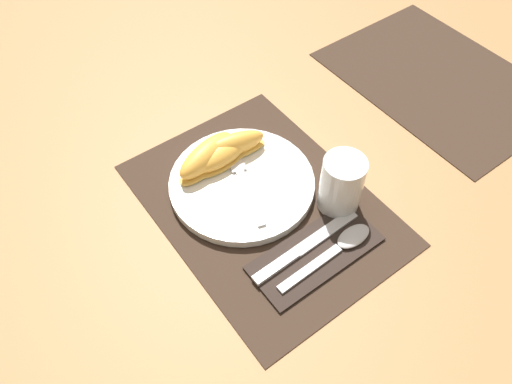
{
  "coord_description": "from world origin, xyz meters",
  "views": [
    {
      "loc": [
        0.4,
        -0.31,
        0.68
      ],
      "look_at": [
        -0.01,
        -0.0,
        0.02
      ],
      "focal_mm": 35.0,
      "sensor_mm": 36.0,
      "label": 1
    }
  ],
  "objects_px": {
    "citrus_wedge_1": "(221,154)",
    "citrus_wedge_2": "(207,156)",
    "plate": "(242,183)",
    "juice_glass": "(341,186)",
    "citrus_wedge_0": "(230,147)",
    "fork": "(241,175)",
    "knife": "(304,247)",
    "spoon": "(342,245)"
  },
  "relations": [
    {
      "from": "fork",
      "to": "citrus_wedge_2",
      "type": "height_order",
      "value": "citrus_wedge_2"
    },
    {
      "from": "plate",
      "to": "fork",
      "type": "height_order",
      "value": "fork"
    },
    {
      "from": "plate",
      "to": "spoon",
      "type": "relative_size",
      "value": 1.36
    },
    {
      "from": "citrus_wedge_2",
      "to": "knife",
      "type": "bearing_deg",
      "value": 7.82
    },
    {
      "from": "fork",
      "to": "citrus_wedge_1",
      "type": "xyz_separation_m",
      "value": [
        -0.05,
        -0.01,
        0.01
      ]
    },
    {
      "from": "knife",
      "to": "citrus_wedge_0",
      "type": "relative_size",
      "value": 1.49
    },
    {
      "from": "plate",
      "to": "spoon",
      "type": "bearing_deg",
      "value": 15.8
    },
    {
      "from": "citrus_wedge_0",
      "to": "citrus_wedge_1",
      "type": "height_order",
      "value": "citrus_wedge_0"
    },
    {
      "from": "spoon",
      "to": "citrus_wedge_1",
      "type": "distance_m",
      "value": 0.26
    },
    {
      "from": "knife",
      "to": "citrus_wedge_2",
      "type": "xyz_separation_m",
      "value": [
        -0.23,
        -0.03,
        0.03
      ]
    },
    {
      "from": "spoon",
      "to": "fork",
      "type": "xyz_separation_m",
      "value": [
        -0.2,
        -0.05,
        0.01
      ]
    },
    {
      "from": "plate",
      "to": "knife",
      "type": "bearing_deg",
      "value": 1.53
    },
    {
      "from": "plate",
      "to": "citrus_wedge_2",
      "type": "relative_size",
      "value": 1.8
    },
    {
      "from": "citrus_wedge_0",
      "to": "citrus_wedge_2",
      "type": "xyz_separation_m",
      "value": [
        -0.01,
        -0.05,
        0.0
      ]
    },
    {
      "from": "citrus_wedge_0",
      "to": "citrus_wedge_2",
      "type": "bearing_deg",
      "value": -97.27
    },
    {
      "from": "knife",
      "to": "fork",
      "type": "height_order",
      "value": "fork"
    },
    {
      "from": "plate",
      "to": "juice_glass",
      "type": "height_order",
      "value": "juice_glass"
    },
    {
      "from": "juice_glass",
      "to": "plate",
      "type": "bearing_deg",
      "value": -139.09
    },
    {
      "from": "juice_glass",
      "to": "spoon",
      "type": "xyz_separation_m",
      "value": [
        0.07,
        -0.05,
        -0.04
      ]
    },
    {
      "from": "plate",
      "to": "citrus_wedge_1",
      "type": "distance_m",
      "value": 0.06
    },
    {
      "from": "spoon",
      "to": "citrus_wedge_0",
      "type": "bearing_deg",
      "value": -171.81
    },
    {
      "from": "knife",
      "to": "citrus_wedge_2",
      "type": "relative_size",
      "value": 1.49
    },
    {
      "from": "citrus_wedge_1",
      "to": "citrus_wedge_2",
      "type": "relative_size",
      "value": 0.94
    },
    {
      "from": "spoon",
      "to": "citrus_wedge_2",
      "type": "height_order",
      "value": "citrus_wedge_2"
    },
    {
      "from": "juice_glass",
      "to": "citrus_wedge_1",
      "type": "distance_m",
      "value": 0.22
    },
    {
      "from": "juice_glass",
      "to": "spoon",
      "type": "relative_size",
      "value": 0.56
    },
    {
      "from": "citrus_wedge_0",
      "to": "citrus_wedge_1",
      "type": "relative_size",
      "value": 1.07
    },
    {
      "from": "citrus_wedge_0",
      "to": "fork",
      "type": "bearing_deg",
      "value": -14.45
    },
    {
      "from": "juice_glass",
      "to": "citrus_wedge_0",
      "type": "relative_size",
      "value": 0.74
    },
    {
      "from": "knife",
      "to": "citrus_wedge_2",
      "type": "height_order",
      "value": "citrus_wedge_2"
    },
    {
      "from": "knife",
      "to": "spoon",
      "type": "relative_size",
      "value": 1.13
    },
    {
      "from": "citrus_wedge_0",
      "to": "citrus_wedge_1",
      "type": "xyz_separation_m",
      "value": [
        0.0,
        -0.02,
        -0.0
      ]
    },
    {
      "from": "citrus_wedge_1",
      "to": "citrus_wedge_2",
      "type": "height_order",
      "value": "citrus_wedge_2"
    },
    {
      "from": "fork",
      "to": "citrus_wedge_0",
      "type": "bearing_deg",
      "value": 165.55
    },
    {
      "from": "citrus_wedge_2",
      "to": "plate",
      "type": "bearing_deg",
      "value": 22.09
    },
    {
      "from": "plate",
      "to": "citrus_wedge_1",
      "type": "height_order",
      "value": "citrus_wedge_1"
    },
    {
      "from": "plate",
      "to": "citrus_wedge_2",
      "type": "bearing_deg",
      "value": -157.91
    },
    {
      "from": "plate",
      "to": "spoon",
      "type": "xyz_separation_m",
      "value": [
        0.2,
        0.06,
        -0.0
      ]
    },
    {
      "from": "knife",
      "to": "spoon",
      "type": "height_order",
      "value": "spoon"
    },
    {
      "from": "knife",
      "to": "fork",
      "type": "distance_m",
      "value": 0.17
    },
    {
      "from": "juice_glass",
      "to": "knife",
      "type": "distance_m",
      "value": 0.12
    },
    {
      "from": "fork",
      "to": "knife",
      "type": "bearing_deg",
      "value": -0.23
    }
  ]
}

